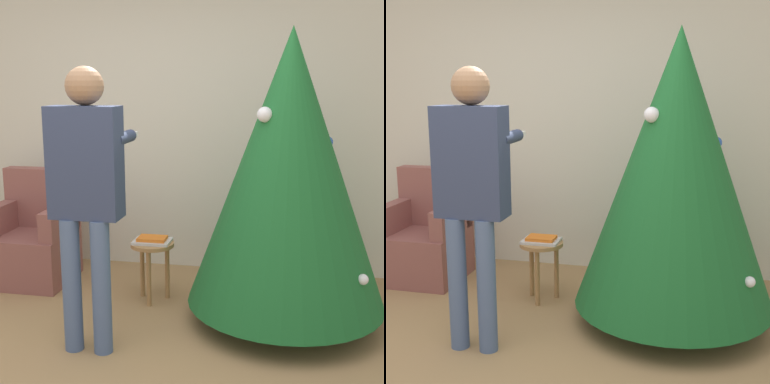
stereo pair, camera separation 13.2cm
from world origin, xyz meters
The scene contains 7 objects.
wall_back centered at (0.00, 2.23, 1.35)m, with size 8.00×0.06×2.70m.
christmas_tree centered at (1.08, 1.20, 1.10)m, with size 1.39×1.39×2.06m.
armchair centered at (-1.07, 1.62, 0.35)m, with size 0.65×0.62×0.95m.
person_standing centered at (-0.14, 0.56, 1.08)m, with size 0.45×0.57×1.79m.
side_stool centered at (0.06, 1.36, 0.38)m, with size 0.34×0.34×0.47m.
laptop centered at (0.06, 1.36, 0.48)m, with size 0.28×0.21×0.02m.
book centered at (0.06, 1.36, 0.51)m, with size 0.22×0.15×0.02m.
Camera 1 is at (1.11, -2.48, 1.70)m, focal length 50.00 mm.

